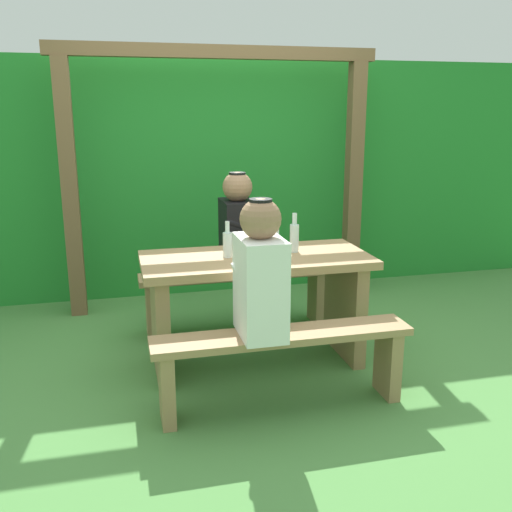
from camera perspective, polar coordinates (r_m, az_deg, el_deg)
ground_plane at (r=3.75m, az=0.00°, el=-10.48°), size 12.00×12.00×0.00m
hedge_backdrop at (r=5.35m, az=-5.07°, el=8.14°), size 6.40×0.84×1.99m
pergola_post_left at (r=4.57m, az=-18.05°, el=6.12°), size 0.12×0.12×1.95m
pergola_post_right at (r=4.96m, az=9.68°, el=7.25°), size 0.12×0.12×1.95m
pergola_crossbeam at (r=4.60m, az=-3.83°, el=19.66°), size 2.54×0.10×0.10m
picnic_table at (r=3.58m, az=0.00°, el=-3.45°), size 1.40×0.64×0.71m
bench_near at (r=3.10m, az=2.68°, el=-9.72°), size 1.40×0.24×0.44m
bench_far at (r=4.18m, az=-1.96°, el=-3.18°), size 1.40×0.24×0.44m
person_white_shirt at (r=2.91m, az=0.43°, el=-1.76°), size 0.25×0.35×0.72m
person_black_coat at (r=4.07m, az=-1.82°, el=2.94°), size 0.25×0.35×0.72m
drinking_glass at (r=3.41m, az=-0.54°, el=0.35°), size 0.08×0.08×0.09m
bottle_left at (r=3.50m, az=1.85°, el=1.58°), size 0.06×0.06×0.25m
bottle_right at (r=3.47m, az=-2.85°, el=1.27°), size 0.06×0.06×0.22m
bottle_center at (r=3.60m, az=3.84°, el=1.96°), size 0.06×0.06×0.25m
cell_phone at (r=3.64m, az=0.32°, el=0.62°), size 0.09×0.15×0.01m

